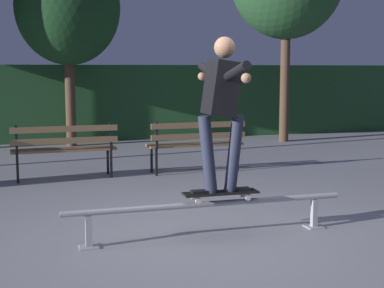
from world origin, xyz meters
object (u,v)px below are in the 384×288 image
(grind_rail, at_px, (208,209))
(skateboard, at_px, (221,193))
(park_bench_leftmost, at_px, (64,145))
(park_bench_left_center, at_px, (196,140))
(skateboarder, at_px, (222,101))
(tree_behind_benches, at_px, (68,8))

(grind_rail, bearing_deg, skateboard, 0.00)
(skateboard, bearing_deg, park_bench_leftmost, 110.78)
(grind_rail, distance_m, skateboard, 0.20)
(park_bench_left_center, bearing_deg, skateboarder, -103.02)
(skateboard, height_order, tree_behind_benches, tree_behind_benches)
(grind_rail, relative_size, tree_behind_benches, 0.69)
(skateboard, relative_size, park_bench_leftmost, 0.49)
(skateboarder, relative_size, tree_behind_benches, 0.36)
(grind_rail, bearing_deg, skateboarder, -0.01)
(skateboarder, distance_m, tree_behind_benches, 7.62)
(skateboard, bearing_deg, tree_behind_benches, 97.07)
(skateboarder, xyz_separation_m, park_bench_leftmost, (-1.32, 3.48, -0.84))
(skateboard, relative_size, tree_behind_benches, 0.18)
(skateboard, distance_m, tree_behind_benches, 7.88)
(grind_rail, bearing_deg, tree_behind_benches, 96.05)
(park_bench_leftmost, distance_m, tree_behind_benches, 4.65)
(grind_rail, distance_m, tree_behind_benches, 7.91)
(grind_rail, height_order, skateboarder, skateboarder)
(grind_rail, xyz_separation_m, park_bench_left_center, (0.94, 3.48, 0.25))
(park_bench_left_center, bearing_deg, grind_rail, -105.13)
(grind_rail, relative_size, park_bench_left_center, 1.82)
(tree_behind_benches, bearing_deg, skateboarder, -82.90)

